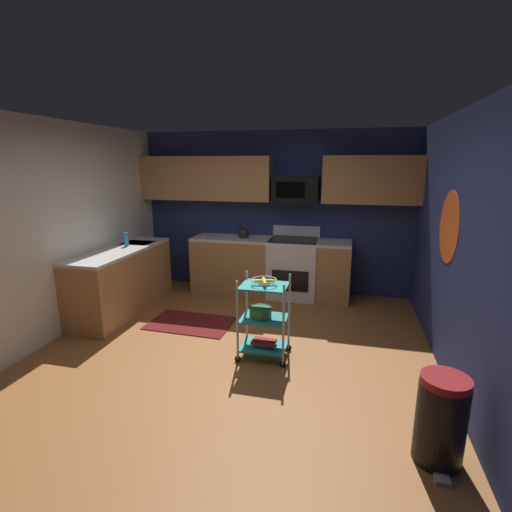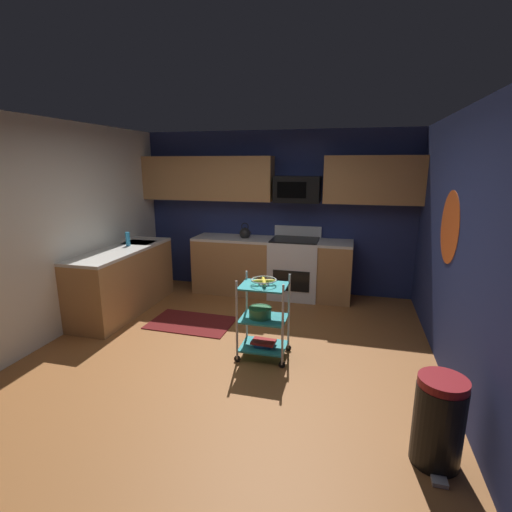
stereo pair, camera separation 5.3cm
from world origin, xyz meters
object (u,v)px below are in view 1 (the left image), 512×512
object	(u,v)px
mixing_bowl_large	(261,312)
book_stack	(264,343)
kettle	(244,233)
rolling_cart	(264,318)
dish_soap_bottle	(126,239)
microwave	(296,189)
oven_range	(293,267)
fruit_bowl	(264,281)
trash_can	(441,420)

from	to	relation	value
mixing_bowl_large	book_stack	bearing A→B (deg)	0.00
book_stack	kettle	size ratio (longest dim) A/B	1.02
rolling_cart	mixing_bowl_large	distance (m)	0.08
mixing_bowl_large	dish_soap_bottle	size ratio (longest dim) A/B	1.26
microwave	mixing_bowl_large	distance (m)	2.47
microwave	oven_range	bearing A→B (deg)	-89.74
rolling_cart	fruit_bowl	world-z (taller)	rolling_cart
dish_soap_bottle	trash_can	size ratio (longest dim) A/B	0.30
oven_range	kettle	bearing A→B (deg)	-179.73
oven_range	trash_can	distance (m)	3.59
trash_can	kettle	bearing A→B (deg)	125.79
rolling_cart	fruit_bowl	distance (m)	0.42
microwave	book_stack	world-z (taller)	microwave
book_stack	fruit_bowl	bearing A→B (deg)	-172.87
rolling_cart	book_stack	size ratio (longest dim) A/B	3.39
kettle	dish_soap_bottle	world-z (taller)	kettle
oven_range	fruit_bowl	xyz separation A→B (m)	(-0.02, -2.06, 0.40)
kettle	dish_soap_bottle	distance (m)	1.79
microwave	rolling_cart	distance (m)	2.50
mixing_bowl_large	microwave	bearing A→B (deg)	88.46
microwave	kettle	world-z (taller)	microwave
book_stack	dish_soap_bottle	distance (m)	2.65
mixing_bowl_large	kettle	distance (m)	2.24
fruit_bowl	trash_can	distance (m)	2.02
mixing_bowl_large	rolling_cart	bearing A→B (deg)	0.00
microwave	dish_soap_bottle	size ratio (longest dim) A/B	3.50
dish_soap_bottle	trash_can	bearing A→B (deg)	-30.27
fruit_bowl	mixing_bowl_large	bearing A→B (deg)	180.00
mixing_bowl_large	dish_soap_bottle	world-z (taller)	dish_soap_bottle
oven_range	fruit_bowl	bearing A→B (deg)	-90.52
mixing_bowl_large	book_stack	distance (m)	0.36
book_stack	trash_can	size ratio (longest dim) A/B	0.41
dish_soap_bottle	trash_can	xyz separation A→B (m)	(3.82, -2.23, -0.69)
rolling_cart	trash_can	world-z (taller)	rolling_cart
oven_range	dish_soap_bottle	world-z (taller)	dish_soap_bottle
microwave	trash_can	size ratio (longest dim) A/B	1.06
mixing_bowl_large	book_stack	world-z (taller)	mixing_bowl_large
fruit_bowl	book_stack	xyz separation A→B (m)	(0.00, 0.00, -0.71)
rolling_cart	fruit_bowl	bearing A→B (deg)	-90.00
microwave	kettle	distance (m)	1.08
fruit_bowl	trash_can	world-z (taller)	fruit_bowl
oven_range	kettle	distance (m)	0.97
oven_range	dish_soap_bottle	bearing A→B (deg)	-156.13
oven_range	rolling_cart	distance (m)	2.06
microwave	fruit_bowl	size ratio (longest dim) A/B	2.57
oven_range	fruit_bowl	world-z (taller)	oven_range
rolling_cart	mixing_bowl_large	world-z (taller)	rolling_cart
book_stack	trash_can	bearing A→B (deg)	-37.59
rolling_cart	fruit_bowl	size ratio (longest dim) A/B	3.36
oven_range	rolling_cart	size ratio (longest dim) A/B	1.20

